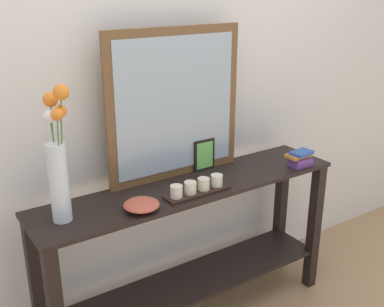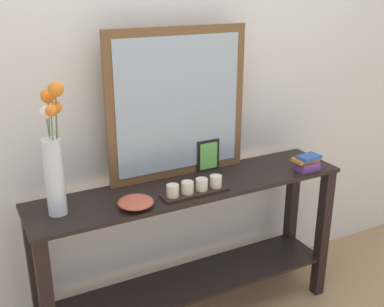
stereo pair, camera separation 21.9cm
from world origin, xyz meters
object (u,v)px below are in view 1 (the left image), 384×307
console_table (192,239)px  decorative_bowl (142,205)px  candle_tray (197,188)px  tall_vase_left (58,162)px  picture_frame_small (204,155)px  mirror_leaning (176,105)px  book_stack (300,158)px

console_table → decorative_bowl: bearing=-162.5°
console_table → candle_tray: candle_tray is taller
tall_vase_left → picture_frame_small: bearing=8.7°
mirror_leaning → decorative_bowl: 0.53m
console_table → tall_vase_left: 0.83m
tall_vase_left → candle_tray: (0.59, -0.10, -0.22)m
candle_tray → book_stack: 0.64m
book_stack → decorative_bowl: bearing=179.5°
mirror_leaning → tall_vase_left: bearing=-167.5°
tall_vase_left → decorative_bowl: tall_vase_left is taller
book_stack → tall_vase_left: bearing=174.7°
candle_tray → picture_frame_small: 0.30m
mirror_leaning → tall_vase_left: size_ratio=1.30×
tall_vase_left → book_stack: tall_vase_left is taller
candle_tray → book_stack: book_stack is taller
tall_vase_left → decorative_bowl: size_ratio=3.62×
console_table → picture_frame_small: (0.16, 0.12, 0.38)m
picture_frame_small → decorative_bowl: 0.53m
mirror_leaning → decorative_bowl: (-0.33, -0.24, -0.34)m
mirror_leaning → picture_frame_small: bearing=-7.0°
tall_vase_left → picture_frame_small: 0.81m
book_stack → picture_frame_small: bearing=152.6°
candle_tray → book_stack: size_ratio=2.37×
tall_vase_left → mirror_leaning: bearing=12.5°
mirror_leaning → book_stack: (0.61, -0.25, -0.32)m
mirror_leaning → book_stack: bearing=-22.6°
candle_tray → decorative_bowl: bearing=-178.6°
decorative_bowl → mirror_leaning: bearing=36.9°
tall_vase_left → decorative_bowl: bearing=-19.4°
decorative_bowl → book_stack: (0.93, -0.01, 0.02)m
console_table → picture_frame_small: 0.43m
console_table → candle_tray: size_ratio=4.89×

